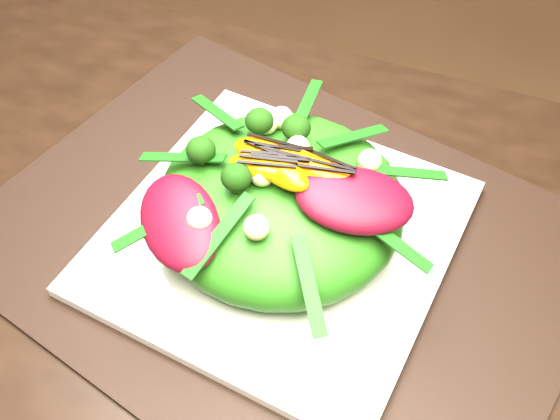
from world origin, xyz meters
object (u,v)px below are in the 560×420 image
at_px(placemat, 280,241).
at_px(orange_segment, 266,140).
at_px(salad_bowl, 280,227).
at_px(dining_table, 52,337).
at_px(plate_base, 280,236).
at_px(lettuce_mound, 280,202).

xyz_separation_m(placemat, orange_segment, (-0.02, 0.02, 0.10)).
xyz_separation_m(placemat, salad_bowl, (0.00, 0.00, 0.02)).
xyz_separation_m(dining_table, plate_base, (0.15, 0.15, 0.03)).
bearing_deg(salad_bowl, orange_segment, 132.89).
height_order(salad_bowl, orange_segment, orange_segment).
height_order(placemat, salad_bowl, salad_bowl).
xyz_separation_m(plate_base, orange_segment, (-0.02, 0.02, 0.09)).
distance_m(salad_bowl, lettuce_mound, 0.03).
bearing_deg(salad_bowl, plate_base, 0.00).
height_order(dining_table, placemat, dining_table).
bearing_deg(lettuce_mound, placemat, 0.00).
distance_m(dining_table, lettuce_mound, 0.23).
bearing_deg(placemat, salad_bowl, 0.00).
xyz_separation_m(dining_table, placemat, (0.15, 0.15, 0.02)).
distance_m(plate_base, salad_bowl, 0.01).
bearing_deg(plate_base, placemat, 0.00).
xyz_separation_m(dining_table, orange_segment, (0.13, 0.18, 0.12)).
height_order(dining_table, lettuce_mound, dining_table).
bearing_deg(lettuce_mound, plate_base, 0.00).
xyz_separation_m(plate_base, salad_bowl, (0.00, 0.00, 0.01)).
height_order(plate_base, orange_segment, orange_segment).
bearing_deg(dining_table, placemat, 45.43).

